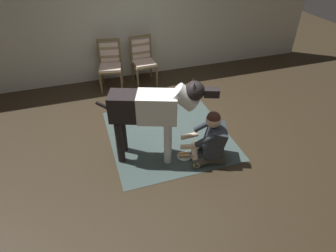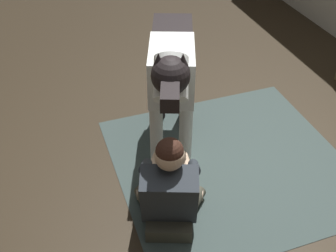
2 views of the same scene
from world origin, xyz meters
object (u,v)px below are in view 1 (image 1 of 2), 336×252
object	(u,v)px
dining_chair_right_of_pair	(143,58)
person_sitting_on_floor	(211,140)
dining_chair_left_of_pair	(110,62)
large_dog	(153,110)
hot_dog_on_plate	(184,155)

from	to	relation	value
dining_chair_right_of_pair	person_sitting_on_floor	bearing A→B (deg)	-83.40
dining_chair_left_of_pair	person_sitting_on_floor	size ratio (longest dim) A/B	1.21
person_sitting_on_floor	large_dog	size ratio (longest dim) A/B	0.52
person_sitting_on_floor	hot_dog_on_plate	size ratio (longest dim) A/B	3.76
person_sitting_on_floor	large_dog	world-z (taller)	large_dog
dining_chair_left_of_pair	dining_chair_right_of_pair	distance (m)	0.69
dining_chair_right_of_pair	large_dog	size ratio (longest dim) A/B	0.63
dining_chair_left_of_pair	dining_chair_right_of_pair	size ratio (longest dim) A/B	1.00
dining_chair_left_of_pair	person_sitting_on_floor	distance (m)	2.90
dining_chair_right_of_pair	hot_dog_on_plate	size ratio (longest dim) A/B	4.56
person_sitting_on_floor	hot_dog_on_plate	world-z (taller)	person_sitting_on_floor
dining_chair_right_of_pair	hot_dog_on_plate	world-z (taller)	dining_chair_right_of_pair
dining_chair_left_of_pair	large_dog	distance (m)	2.45
hot_dog_on_plate	large_dog	bearing A→B (deg)	159.53
dining_chair_left_of_pair	large_dog	world-z (taller)	large_dog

